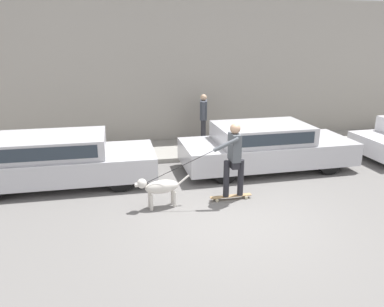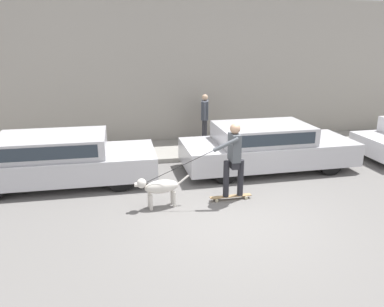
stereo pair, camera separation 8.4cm
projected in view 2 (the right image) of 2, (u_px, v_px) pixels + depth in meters
ground_plane at (233, 218)px, 7.41m from camera, size 36.00×36.00×0.00m
back_wall at (182, 73)px, 12.24m from camera, size 32.00×0.30×4.62m
sidewalk_curb at (189, 149)px, 11.77m from camera, size 30.00×2.07×0.13m
parked_car_0 at (59, 159)px, 9.05m from camera, size 4.54×1.82×1.21m
parked_car_1 at (266, 147)px, 10.03m from camera, size 4.62×1.86×1.24m
dog at (159, 187)px, 7.77m from camera, size 1.18×0.38×0.69m
skateboarder at (233, 157)px, 7.99m from camera, size 2.42×0.54×1.72m
pedestrian_with_bag at (205, 117)px, 11.91m from camera, size 0.33×0.71×1.60m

